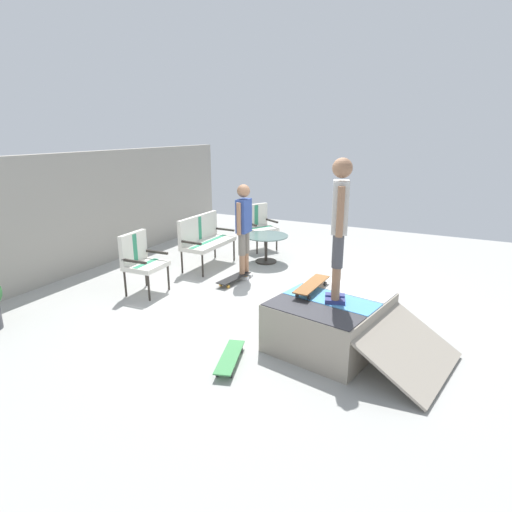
% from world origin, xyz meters
% --- Properties ---
extents(ground_plane, '(12.00, 12.00, 0.10)m').
position_xyz_m(ground_plane, '(0.00, 0.00, -0.05)').
color(ground_plane, '#A8A8A3').
extents(back_wall_cinderblock, '(9.00, 0.20, 2.25)m').
position_xyz_m(back_wall_cinderblock, '(0.00, 4.00, 1.12)').
color(back_wall_cinderblock, '#9E998E').
rests_on(back_wall_cinderblock, ground_plane).
extents(skate_ramp, '(1.76, 2.27, 0.63)m').
position_xyz_m(skate_ramp, '(-0.91, -1.26, 0.32)').
color(skate_ramp, gray).
rests_on(skate_ramp, ground_plane).
extents(patio_bench, '(1.26, 0.56, 1.02)m').
position_xyz_m(patio_bench, '(1.15, 1.99, 0.62)').
color(patio_bench, '#2D2823').
rests_on(patio_bench, ground_plane).
extents(patio_chair_near_house, '(0.81, 0.79, 1.02)m').
position_xyz_m(patio_chair_near_house, '(2.79, 1.59, 0.61)').
color(patio_chair_near_house, '#2D2823').
rests_on(patio_chair_near_house, ground_plane).
extents(patio_chair_by_wall, '(0.65, 0.58, 1.02)m').
position_xyz_m(patio_chair_by_wall, '(-0.54, 2.15, 0.61)').
color(patio_chair_by_wall, '#2D2823').
rests_on(patio_chair_by_wall, ground_plane).
extents(patio_table, '(0.90, 0.90, 0.57)m').
position_xyz_m(patio_table, '(1.92, 0.99, 0.40)').
color(patio_table, '#2D2823').
rests_on(patio_table, ground_plane).
extents(person_watching, '(0.48, 0.25, 1.72)m').
position_xyz_m(person_watching, '(0.88, 0.95, 1.01)').
color(person_watching, silver).
rests_on(person_watching, ground_plane).
extents(person_skater, '(0.46, 0.31, 1.71)m').
position_xyz_m(person_skater, '(-0.96, -1.28, 1.64)').
color(person_skater, navy).
rests_on(person_skater, skate_ramp).
extents(skateboard_by_bench, '(0.82, 0.30, 0.10)m').
position_xyz_m(skateboard_by_bench, '(0.55, 0.98, 0.08)').
color(skateboard_by_bench, black).
rests_on(skateboard_by_bench, ground_plane).
extents(skateboard_spare, '(0.82, 0.42, 0.10)m').
position_xyz_m(skateboard_spare, '(-1.88, -0.32, 0.08)').
color(skateboard_spare, '#3F8C4C').
rests_on(skateboard_spare, ground_plane).
extents(skateboard_on_ramp, '(0.81, 0.24, 0.10)m').
position_xyz_m(skateboard_on_ramp, '(-0.78, -0.92, 0.72)').
color(skateboard_on_ramp, brown).
rests_on(skateboard_on_ramp, skate_ramp).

